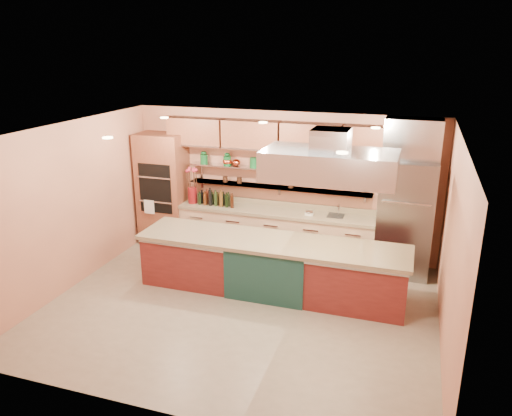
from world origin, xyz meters
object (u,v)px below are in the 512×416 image
(refrigerator, at_px, (405,218))
(green_canister, at_px, (254,162))
(flower_vase, at_px, (193,195))
(island, at_px, (271,266))
(copper_kettle, at_px, (236,162))
(kitchen_scale, at_px, (309,213))

(refrigerator, relative_size, green_canister, 11.14)
(refrigerator, relative_size, flower_vase, 6.44)
(island, distance_m, green_canister, 2.30)
(island, height_order, copper_kettle, copper_kettle)
(kitchen_scale, xyz_separation_m, copper_kettle, (-1.54, 0.22, 0.81))
(flower_vase, distance_m, copper_kettle, 1.13)
(flower_vase, height_order, copper_kettle, copper_kettle)
(refrigerator, xyz_separation_m, island, (-2.05, -1.42, -0.59))
(refrigerator, height_order, copper_kettle, refrigerator)
(island, relative_size, copper_kettle, 26.14)
(flower_vase, bearing_deg, green_canister, 10.13)
(refrigerator, distance_m, kitchen_scale, 1.73)
(flower_vase, distance_m, kitchen_scale, 2.40)
(copper_kettle, bearing_deg, refrigerator, -4.03)
(island, bearing_deg, refrigerator, 34.74)
(kitchen_scale, bearing_deg, copper_kettle, 179.48)
(flower_vase, xyz_separation_m, green_canister, (1.23, 0.22, 0.72))
(flower_vase, relative_size, copper_kettle, 1.94)
(kitchen_scale, xyz_separation_m, green_canister, (-1.17, 0.22, 0.84))
(green_canister, bearing_deg, flower_vase, -169.87)
(island, height_order, green_canister, green_canister)
(refrigerator, bearing_deg, island, -145.24)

